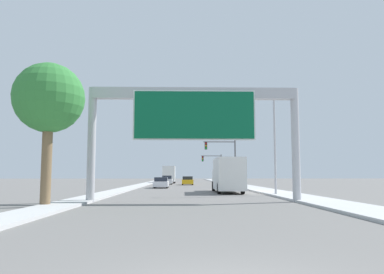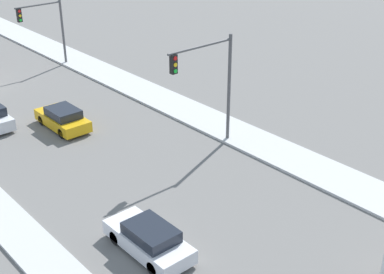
{
  "view_description": "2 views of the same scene",
  "coord_description": "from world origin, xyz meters",
  "px_view_note": "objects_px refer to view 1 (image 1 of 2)",
  "views": [
    {
      "loc": [
        -0.68,
        -5.51,
        1.73
      ],
      "look_at": [
        0.0,
        24.12,
        4.69
      ],
      "focal_mm": 35.0,
      "sensor_mm": 36.0,
      "label": 1
    },
    {
      "loc": [
        -14.42,
        27.13,
        14.65
      ],
      "look_at": [
        1.11,
        44.88,
        3.15
      ],
      "focal_mm": 50.0,
      "sensor_mm": 36.0,
      "label": 2
    }
  ],
  "objects_px": {
    "traffic_light_mid_block": "(214,164)",
    "sign_gantry": "(194,115)",
    "truck_box_primary": "(169,175)",
    "street_lamp_right": "(272,133)",
    "car_mid_left": "(167,180)",
    "truck_box_secondary": "(227,175)",
    "traffic_light_near_intersection": "(225,155)",
    "palm_tree_foreground": "(49,99)",
    "car_far_right": "(188,181)",
    "car_mid_right": "(161,183)"
  },
  "relations": [
    {
      "from": "traffic_light_mid_block",
      "to": "sign_gantry",
      "type": "bearing_deg",
      "value": -96.17
    },
    {
      "from": "truck_box_primary",
      "to": "street_lamp_right",
      "type": "xyz_separation_m",
      "value": [
        10.11,
        -43.81,
        3.43
      ]
    },
    {
      "from": "car_mid_left",
      "to": "truck_box_primary",
      "type": "height_order",
      "value": "truck_box_primary"
    },
    {
      "from": "truck_box_primary",
      "to": "truck_box_secondary",
      "type": "height_order",
      "value": "truck_box_primary"
    },
    {
      "from": "truck_box_secondary",
      "to": "truck_box_primary",
      "type": "bearing_deg",
      "value": 100.23
    },
    {
      "from": "truck_box_primary",
      "to": "truck_box_secondary",
      "type": "bearing_deg",
      "value": -79.77
    },
    {
      "from": "car_mid_left",
      "to": "street_lamp_right",
      "type": "relative_size",
      "value": 0.48
    },
    {
      "from": "traffic_light_near_intersection",
      "to": "palm_tree_foreground",
      "type": "relative_size",
      "value": 0.86
    },
    {
      "from": "truck_box_primary",
      "to": "car_mid_left",
      "type": "bearing_deg",
      "value": -90.0
    },
    {
      "from": "truck_box_primary",
      "to": "palm_tree_foreground",
      "type": "xyz_separation_m",
      "value": [
        -4.54,
        -54.05,
        4.11
      ]
    },
    {
      "from": "traffic_light_mid_block",
      "to": "car_far_right",
      "type": "bearing_deg",
      "value": -114.76
    },
    {
      "from": "sign_gantry",
      "to": "truck_box_secondary",
      "type": "height_order",
      "value": "sign_gantry"
    },
    {
      "from": "traffic_light_mid_block",
      "to": "palm_tree_foreground",
      "type": "height_order",
      "value": "palm_tree_foreground"
    },
    {
      "from": "car_mid_right",
      "to": "traffic_light_near_intersection",
      "type": "xyz_separation_m",
      "value": [
        8.83,
        5.58,
        3.85
      ]
    },
    {
      "from": "street_lamp_right",
      "to": "traffic_light_near_intersection",
      "type": "bearing_deg",
      "value": 93.17
    },
    {
      "from": "truck_box_secondary",
      "to": "sign_gantry",
      "type": "bearing_deg",
      "value": -106.07
    },
    {
      "from": "street_lamp_right",
      "to": "traffic_light_mid_block",
      "type": "bearing_deg",
      "value": 91.58
    },
    {
      "from": "car_mid_right",
      "to": "traffic_light_mid_block",
      "type": "xyz_separation_m",
      "value": [
        8.92,
        25.58,
        3.16
      ]
    },
    {
      "from": "car_far_right",
      "to": "traffic_light_near_intersection",
      "type": "height_order",
      "value": "traffic_light_near_intersection"
    },
    {
      "from": "traffic_light_near_intersection",
      "to": "car_mid_right",
      "type": "bearing_deg",
      "value": -147.69
    },
    {
      "from": "car_far_right",
      "to": "traffic_light_near_intersection",
      "type": "bearing_deg",
      "value": -57.15
    },
    {
      "from": "sign_gantry",
      "to": "street_lamp_right",
      "type": "xyz_separation_m",
      "value": [
        6.61,
        7.13,
        -0.37
      ]
    },
    {
      "from": "sign_gantry",
      "to": "car_mid_left",
      "type": "relative_size",
      "value": 3.15
    },
    {
      "from": "traffic_light_mid_block",
      "to": "traffic_light_near_intersection",
      "type": "bearing_deg",
      "value": -90.25
    },
    {
      "from": "car_mid_right",
      "to": "traffic_light_mid_block",
      "type": "bearing_deg",
      "value": 70.79
    },
    {
      "from": "sign_gantry",
      "to": "truck_box_secondary",
      "type": "xyz_separation_m",
      "value": [
        3.5,
        12.15,
        -3.85
      ]
    },
    {
      "from": "car_far_right",
      "to": "truck_box_primary",
      "type": "distance_m",
      "value": 13.09
    },
    {
      "from": "car_far_right",
      "to": "truck_box_primary",
      "type": "relative_size",
      "value": 0.55
    },
    {
      "from": "car_mid_left",
      "to": "truck_box_secondary",
      "type": "xyz_separation_m",
      "value": [
        7.0,
        -29.6,
        0.93
      ]
    },
    {
      "from": "car_mid_right",
      "to": "car_mid_left",
      "type": "xyz_separation_m",
      "value": [
        -0.0,
        17.22,
        0.06
      ]
    },
    {
      "from": "traffic_light_mid_block",
      "to": "street_lamp_right",
      "type": "bearing_deg",
      "value": -88.42
    },
    {
      "from": "truck_box_primary",
      "to": "street_lamp_right",
      "type": "height_order",
      "value": "street_lamp_right"
    },
    {
      "from": "traffic_light_mid_block",
      "to": "palm_tree_foreground",
      "type": "xyz_separation_m",
      "value": [
        -13.45,
        -53.23,
        1.99
      ]
    },
    {
      "from": "traffic_light_mid_block",
      "to": "street_lamp_right",
      "type": "xyz_separation_m",
      "value": [
        1.19,
        -42.99,
        1.31
      ]
    },
    {
      "from": "car_far_right",
      "to": "street_lamp_right",
      "type": "relative_size",
      "value": 0.49
    },
    {
      "from": "palm_tree_foreground",
      "to": "street_lamp_right",
      "type": "bearing_deg",
      "value": 34.96
    },
    {
      "from": "truck_box_secondary",
      "to": "traffic_light_mid_block",
      "type": "relative_size",
      "value": 1.57
    },
    {
      "from": "car_far_right",
      "to": "street_lamp_right",
      "type": "xyz_separation_m",
      "value": [
        6.61,
        -31.24,
        4.46
      ]
    },
    {
      "from": "truck_box_primary",
      "to": "traffic_light_near_intersection",
      "type": "xyz_separation_m",
      "value": [
        8.83,
        -20.82,
        2.81
      ]
    },
    {
      "from": "car_mid_right",
      "to": "street_lamp_right",
      "type": "height_order",
      "value": "street_lamp_right"
    },
    {
      "from": "traffic_light_near_intersection",
      "to": "traffic_light_mid_block",
      "type": "bearing_deg",
      "value": 89.75
    },
    {
      "from": "car_mid_right",
      "to": "traffic_light_mid_block",
      "type": "relative_size",
      "value": 0.78
    },
    {
      "from": "sign_gantry",
      "to": "palm_tree_foreground",
      "type": "relative_size",
      "value": 1.72
    },
    {
      "from": "sign_gantry",
      "to": "palm_tree_foreground",
      "type": "height_order",
      "value": "palm_tree_foreground"
    },
    {
      "from": "traffic_light_near_intersection",
      "to": "street_lamp_right",
      "type": "distance_m",
      "value": 23.03
    },
    {
      "from": "car_far_right",
      "to": "traffic_light_mid_block",
      "type": "xyz_separation_m",
      "value": [
        5.42,
        11.74,
        3.15
      ]
    },
    {
      "from": "traffic_light_mid_block",
      "to": "car_mid_right",
      "type": "bearing_deg",
      "value": -109.21
    },
    {
      "from": "truck_box_primary",
      "to": "traffic_light_mid_block",
      "type": "height_order",
      "value": "traffic_light_mid_block"
    },
    {
      "from": "truck_box_secondary",
      "to": "street_lamp_right",
      "type": "relative_size",
      "value": 1.01
    },
    {
      "from": "car_mid_right",
      "to": "palm_tree_foreground",
      "type": "bearing_deg",
      "value": -99.32
    }
  ]
}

